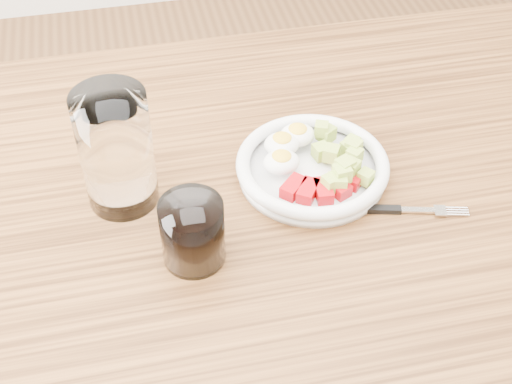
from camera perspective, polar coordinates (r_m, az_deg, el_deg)
dining_table at (r=1.04m, az=0.66°, el=-5.47°), size 1.50×0.90×0.77m
bowl at (r=1.01m, az=4.48°, el=2.18°), size 0.22×0.22×0.05m
fork at (r=0.98m, az=10.48°, el=-1.39°), size 0.17×0.06×0.01m
water_glass at (r=0.95m, az=-11.12°, el=3.31°), size 0.10×0.10×0.17m
coffee_glass at (r=0.88m, az=-5.10°, el=-3.25°), size 0.08×0.08×0.09m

